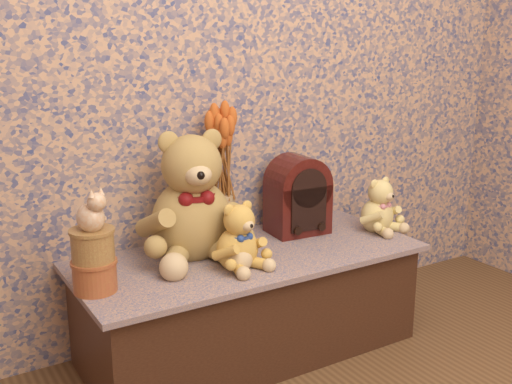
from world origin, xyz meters
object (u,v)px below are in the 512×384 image
Objects in this scene: teddy_medium at (237,232)px; cathedral_radio at (298,194)px; teddy_large at (191,189)px; ceramic_vase at (220,218)px; teddy_small at (378,202)px; biscuit_tin_lower at (95,276)px; cat_figurine at (90,208)px.

teddy_medium is 0.44m from cathedral_radio.
ceramic_vase is at bearing 36.20° from teddy_large.
teddy_large reaches higher than teddy_medium.
biscuit_tin_lower is at bearing 169.78° from teddy_small.
teddy_medium is at bearing -28.59° from cat_figurine.
cathedral_radio reaches higher than biscuit_tin_lower.
cathedral_radio reaches higher than ceramic_vase.
biscuit_tin_lower is at bearing 0.00° from cat_figurine.
cat_figurine is at bearing -159.33° from ceramic_vase.
teddy_large is at bearing -155.68° from ceramic_vase.
ceramic_vase reaches higher than biscuit_tin_lower.
teddy_large is 0.42m from cat_figurine.
teddy_small is at bearing -22.26° from cat_figurine.
teddy_medium is at bearing -148.46° from cathedral_radio.
cat_figurine is at bearing -148.89° from teddy_large.
biscuit_tin_lower is (-0.48, 0.05, -0.07)m from teddy_medium.
cathedral_radio is (0.39, 0.20, 0.03)m from teddy_medium.
cat_figurine is (-0.86, -0.15, 0.11)m from cathedral_radio.
teddy_small is 0.74× the size of cathedral_radio.
teddy_medium is at bearing -105.77° from ceramic_vase.
ceramic_vase is at bearing 20.67° from biscuit_tin_lower.
ceramic_vase is at bearing 151.27° from teddy_small.
teddy_small reaches higher than ceramic_vase.
cathedral_radio is (-0.29, 0.14, 0.04)m from teddy_small.
teddy_medium is 0.48m from biscuit_tin_lower.
teddy_small is 0.64m from ceramic_vase.
teddy_small is 1.16m from biscuit_tin_lower.
teddy_small is at bearing -22.28° from cathedral_radio.
cathedral_radio is 0.88m from cat_figurine.
cat_figurine is (-1.16, -0.01, 0.15)m from teddy_small.
cathedral_radio is at bearing -12.66° from cat_figurine.
cathedral_radio is at bearing 17.94° from teddy_medium.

